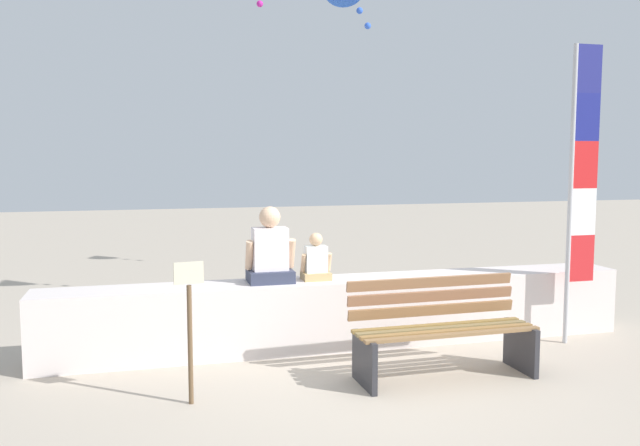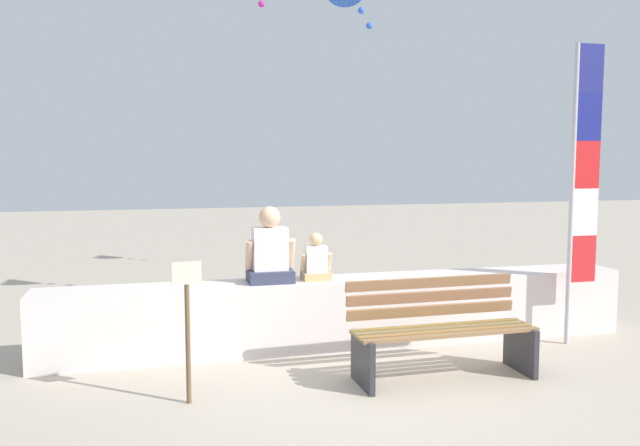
{
  "view_description": "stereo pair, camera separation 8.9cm",
  "coord_description": "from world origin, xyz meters",
  "px_view_note": "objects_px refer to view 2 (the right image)",
  "views": [
    {
      "loc": [
        -2.02,
        -5.63,
        2.03
      ],
      "look_at": [
        -0.28,
        0.95,
        1.33
      ],
      "focal_mm": 36.94,
      "sensor_mm": 36.0,
      "label": 1
    },
    {
      "loc": [
        -1.94,
        -5.65,
        2.03
      ],
      "look_at": [
        -0.28,
        0.95,
        1.33
      ],
      "focal_mm": 36.94,
      "sensor_mm": 36.0,
      "label": 2
    }
  ],
  "objects_px": {
    "park_bench": "(441,331)",
    "person_child": "(316,261)",
    "person_adult": "(270,253)",
    "flag_banner": "(581,178)",
    "sign_post": "(187,319)"
  },
  "relations": [
    {
      "from": "person_adult",
      "to": "flag_banner",
      "type": "relative_size",
      "value": 0.25
    },
    {
      "from": "person_adult",
      "to": "sign_post",
      "type": "relative_size",
      "value": 0.67
    },
    {
      "from": "person_child",
      "to": "flag_banner",
      "type": "bearing_deg",
      "value": -10.98
    },
    {
      "from": "person_child",
      "to": "sign_post",
      "type": "relative_size",
      "value": 0.42
    },
    {
      "from": "park_bench",
      "to": "flag_banner",
      "type": "bearing_deg",
      "value": 18.64
    },
    {
      "from": "flag_banner",
      "to": "sign_post",
      "type": "bearing_deg",
      "value": -169.73
    },
    {
      "from": "park_bench",
      "to": "person_child",
      "type": "height_order",
      "value": "person_child"
    },
    {
      "from": "park_bench",
      "to": "sign_post",
      "type": "bearing_deg",
      "value": -176.93
    },
    {
      "from": "person_child",
      "to": "flag_banner",
      "type": "relative_size",
      "value": 0.16
    },
    {
      "from": "park_bench",
      "to": "person_child",
      "type": "bearing_deg",
      "value": 127.56
    },
    {
      "from": "person_adult",
      "to": "flag_banner",
      "type": "height_order",
      "value": "flag_banner"
    },
    {
      "from": "person_adult",
      "to": "flag_banner",
      "type": "distance_m",
      "value": 3.38
    },
    {
      "from": "flag_banner",
      "to": "sign_post",
      "type": "distance_m",
      "value": 4.35
    },
    {
      "from": "person_adult",
      "to": "sign_post",
      "type": "distance_m",
      "value": 1.6
    },
    {
      "from": "park_bench",
      "to": "person_adult",
      "type": "distance_m",
      "value": 1.91
    }
  ]
}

